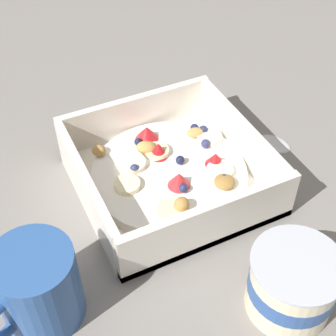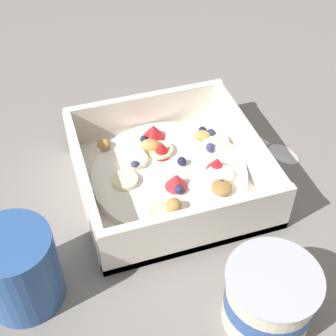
{
  "view_description": "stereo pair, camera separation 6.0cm",
  "coord_description": "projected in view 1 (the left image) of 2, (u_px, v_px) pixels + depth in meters",
  "views": [
    {
      "loc": [
        0.19,
        0.39,
        0.45
      ],
      "look_at": [
        0.0,
        0.01,
        0.03
      ],
      "focal_mm": 51.86,
      "sensor_mm": 36.0,
      "label": 1
    },
    {
      "loc": [
        0.13,
        0.41,
        0.45
      ],
      "look_at": [
        0.0,
        0.01,
        0.03
      ],
      "focal_mm": 51.86,
      "sensor_mm": 36.0,
      "label": 2
    }
  ],
  "objects": [
    {
      "name": "ground_plane",
      "position": [
        167.0,
        181.0,
        0.62
      ],
      "size": [
        2.4,
        2.4,
        0.0
      ],
      "primitive_type": "plane",
      "color": "gray"
    },
    {
      "name": "fruit_bowl",
      "position": [
        168.0,
        173.0,
        0.6
      ],
      "size": [
        0.22,
        0.22,
        0.07
      ],
      "color": "white",
      "rests_on": "ground"
    },
    {
      "name": "spoon",
      "position": [
        258.0,
        134.0,
        0.68
      ],
      "size": [
        0.09,
        0.16,
        0.01
      ],
      "color": "silver",
      "rests_on": "ground"
    },
    {
      "name": "yogurt_cup",
      "position": [
        292.0,
        284.0,
        0.47
      ],
      "size": [
        0.09,
        0.09,
        0.07
      ],
      "color": "beige",
      "rests_on": "ground"
    },
    {
      "name": "coffee_mug",
      "position": [
        37.0,
        288.0,
        0.46
      ],
      "size": [
        0.1,
        0.08,
        0.09
      ],
      "color": "#2D5699",
      "rests_on": "ground"
    }
  ]
}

